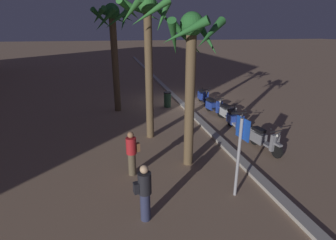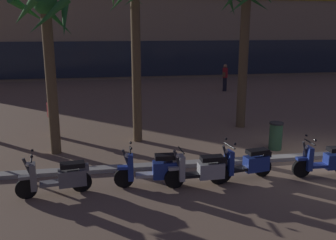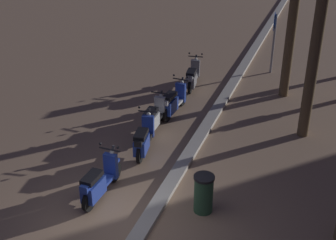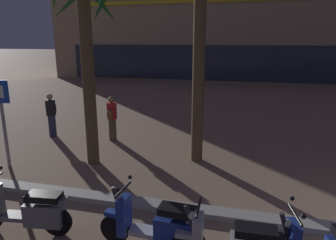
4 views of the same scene
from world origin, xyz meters
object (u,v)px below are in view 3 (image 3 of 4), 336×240
object	(u,v)px
scooter_blue_lead_nearest	(144,139)
crossing_sign	(274,36)
scooter_blue_second_in_line	(173,102)
scooter_blue_mid_rear	(99,182)
scooter_silver_mid_front	(154,117)
litter_bin	(204,193)
scooter_grey_last_in_row	(193,77)

from	to	relation	value
scooter_blue_lead_nearest	crossing_sign	bearing A→B (deg)	162.70
scooter_blue_second_in_line	scooter_blue_mid_rear	world-z (taller)	same
scooter_blue_lead_nearest	crossing_sign	world-z (taller)	crossing_sign
scooter_silver_mid_front	scooter_blue_mid_rear	xyz separation A→B (m)	(3.67, 0.05, 0.01)
scooter_silver_mid_front	scooter_blue_lead_nearest	size ratio (longest dim) A/B	0.98
scooter_silver_mid_front	scooter_blue_mid_rear	world-z (taller)	scooter_blue_mid_rear
scooter_blue_second_in_line	litter_bin	world-z (taller)	scooter_blue_second_in_line
crossing_sign	litter_bin	size ratio (longest dim) A/B	2.53
scooter_grey_last_in_row	litter_bin	world-z (taller)	scooter_grey_last_in_row
scooter_silver_mid_front	crossing_sign	size ratio (longest dim) A/B	0.72
scooter_blue_lead_nearest	scooter_blue_second_in_line	bearing A→B (deg)	-179.20
scooter_blue_second_in_line	scooter_blue_lead_nearest	size ratio (longest dim) A/B	1.04
scooter_blue_lead_nearest	crossing_sign	size ratio (longest dim) A/B	0.74
scooter_grey_last_in_row	crossing_sign	bearing A→B (deg)	136.52
scooter_blue_second_in_line	crossing_sign	size ratio (longest dim) A/B	0.77
scooter_grey_last_in_row	scooter_blue_second_in_line	distance (m)	2.40
scooter_blue_second_in_line	scooter_blue_mid_rear	distance (m)	4.88
scooter_silver_mid_front	crossing_sign	world-z (taller)	crossing_sign
scooter_silver_mid_front	scooter_grey_last_in_row	bearing A→B (deg)	178.30
scooter_grey_last_in_row	scooter_blue_lead_nearest	bearing A→B (deg)	1.44
scooter_blue_mid_rear	litter_bin	size ratio (longest dim) A/B	1.89
scooter_grey_last_in_row	scooter_silver_mid_front	bearing A→B (deg)	-1.70
scooter_blue_second_in_line	scooter_grey_last_in_row	bearing A→B (deg)	-177.88
crossing_sign	scooter_silver_mid_front	bearing A→B (deg)	-22.63
scooter_grey_last_in_row	scooter_blue_mid_rear	bearing A→B (deg)	-0.44
scooter_silver_mid_front	crossing_sign	distance (m)	6.85
crossing_sign	litter_bin	xyz separation A→B (m)	(9.53, -0.08, -1.02)
scooter_blue_second_in_line	crossing_sign	distance (m)	5.67
scooter_grey_last_in_row	crossing_sign	size ratio (longest dim) A/B	0.76
scooter_grey_last_in_row	scooter_blue_lead_nearest	xyz separation A→B (m)	(4.98, 0.13, 0.00)
scooter_silver_mid_front	scooter_blue_mid_rear	size ratio (longest dim) A/B	0.97
scooter_silver_mid_front	litter_bin	bearing A→B (deg)	37.48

